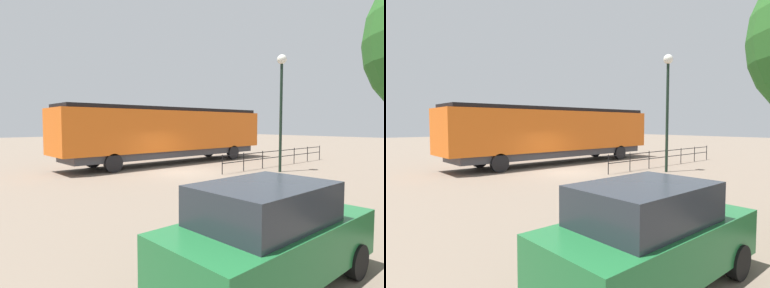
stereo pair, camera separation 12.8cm
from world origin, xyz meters
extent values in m
plane|color=#756656|center=(0.00, 0.00, 0.00)|extent=(120.00, 120.00, 0.00)
cube|color=orange|center=(-3.83, 2.11, 2.35)|extent=(3.09, 16.21, 2.70)
cube|color=black|center=(-3.83, 9.00, 1.95)|extent=(2.96, 2.44, 1.89)
cube|color=black|center=(-3.83, 2.11, 3.82)|extent=(2.78, 15.56, 0.24)
cube|color=#38383D|center=(-3.83, 2.11, 0.78)|extent=(2.78, 14.92, 0.45)
cylinder|color=black|center=(-5.22, 7.30, 0.55)|extent=(0.30, 1.10, 1.10)
cylinder|color=black|center=(-2.43, 7.30, 0.55)|extent=(0.30, 1.10, 1.10)
cylinder|color=black|center=(-5.22, -3.08, 0.55)|extent=(0.30, 1.10, 1.10)
cylinder|color=black|center=(-2.43, -3.08, 0.55)|extent=(0.30, 1.10, 1.10)
cube|color=#1E6633|center=(11.13, -7.18, 0.74)|extent=(1.83, 4.16, 0.84)
cube|color=#262B33|center=(11.13, -7.39, 1.49)|extent=(1.61, 2.33, 0.66)
cylinder|color=black|center=(10.27, -5.77, 0.32)|extent=(0.22, 0.64, 0.64)
cylinder|color=black|center=(11.98, -5.77, 0.32)|extent=(0.22, 0.64, 0.64)
cylinder|color=black|center=(10.27, -8.60, 0.32)|extent=(0.22, 0.64, 0.64)
cylinder|color=black|center=(3.77, 4.39, 3.17)|extent=(0.16, 0.16, 6.35)
sphere|color=silver|center=(3.77, 4.39, 6.51)|extent=(0.55, 0.55, 0.55)
cube|color=black|center=(2.20, 6.72, 1.02)|extent=(0.04, 11.16, 0.04)
cube|color=black|center=(2.20, 6.72, 0.61)|extent=(0.04, 11.16, 0.04)
cylinder|color=black|center=(2.20, 1.14, 0.55)|extent=(0.05, 0.05, 1.11)
cylinder|color=black|center=(2.20, 3.00, 0.55)|extent=(0.05, 0.05, 1.11)
cylinder|color=black|center=(2.20, 4.86, 0.55)|extent=(0.05, 0.05, 1.11)
cylinder|color=black|center=(2.20, 6.72, 0.55)|extent=(0.05, 0.05, 1.11)
cylinder|color=black|center=(2.20, 8.58, 0.55)|extent=(0.05, 0.05, 1.11)
cylinder|color=black|center=(2.20, 10.44, 0.55)|extent=(0.05, 0.05, 1.11)
cylinder|color=black|center=(2.20, 12.29, 0.55)|extent=(0.05, 0.05, 1.11)
camera|label=1|loc=(14.23, -11.72, 2.80)|focal=29.76mm
camera|label=2|loc=(14.31, -11.62, 2.80)|focal=29.76mm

